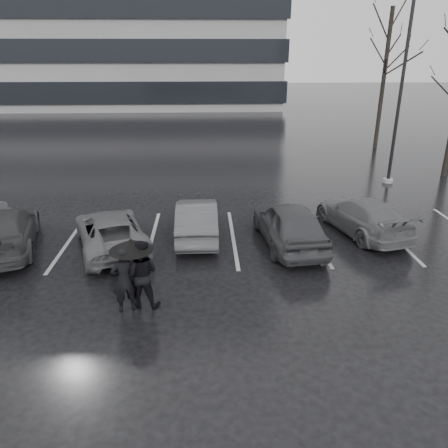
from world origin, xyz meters
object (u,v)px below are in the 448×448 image
car_west_b (111,231)px  tree_north (383,81)px  car_west_a (197,219)px  pedestrian_left (124,280)px  pedestrian_right (142,274)px  car_west_c (4,230)px  car_main (289,224)px  car_east (362,216)px  lamp_post (400,98)px

car_west_b → tree_north: 21.26m
car_west_a → car_west_b: (-2.77, -0.87, -0.05)m
pedestrian_left → pedestrian_right: bearing=-174.0°
car_west_a → car_west_c: car_west_c is taller
car_west_c → car_main: bearing=164.2°
car_east → pedestrian_right: bearing=17.9°
car_west_b → lamp_post: (12.04, 7.11, 3.42)m
pedestrian_right → lamp_post: 15.31m
car_east → pedestrian_right: 8.42m
car_west_b → tree_north: (14.41, 15.20, 3.65)m
car_east → pedestrian_right: size_ratio=2.41×
car_west_b → car_main: bearing=161.7°
tree_north → car_main: bearing=-119.6°
pedestrian_right → car_west_c: bearing=-27.6°
car_main → pedestrian_left: pedestrian_left is taller
car_west_a → car_east: (5.82, 0.11, -0.02)m
car_main → car_east: 2.91m
car_west_a → pedestrian_right: (-1.31, -4.38, 0.24)m
car_east → lamp_post: bearing=-133.7°
pedestrian_left → pedestrian_right: (0.40, 0.21, 0.05)m
lamp_post → tree_north: size_ratio=1.03×
car_main → pedestrian_right: (-4.35, -3.59, 0.16)m
car_west_c → tree_north: size_ratio=0.54×
car_west_b → car_east: (8.59, 0.98, 0.03)m
pedestrian_right → car_west_b: bearing=-58.6°
car_west_c → pedestrian_right: 6.04m
pedestrian_left → lamp_post: lamp_post is taller
pedestrian_right → tree_north: 23.00m
car_west_a → lamp_post: size_ratio=0.45×
car_main → car_west_c: car_main is taller
car_west_c → car_east: 12.02m
car_east → pedestrian_left: (-7.53, -4.69, 0.22)m
car_west_a → car_east: car_west_a is taller
car_west_b → car_west_c: bearing=-20.2°
tree_north → car_west_c: bearing=-139.7°
car_west_c → pedestrian_left: 5.86m
car_main → car_west_c: 9.22m
pedestrian_left → lamp_post: (10.98, 10.83, 3.18)m
car_main → car_west_a: car_main is taller
lamp_post → tree_north: bearing=73.7°
car_west_c → pedestrian_left: bearing=123.8°
lamp_post → tree_north: (2.37, 8.09, 0.23)m
pedestrian_right → lamp_post: lamp_post is taller
car_west_c → lamp_post: (15.44, 7.04, 3.35)m
car_west_a → lamp_post: lamp_post is taller
car_east → lamp_post: lamp_post is taller
car_main → car_west_b: bearing=-5.2°
car_west_b → car_west_c: car_west_c is taller
pedestrian_left → lamp_post: bearing=-157.0°
car_west_b → lamp_post: lamp_post is taller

